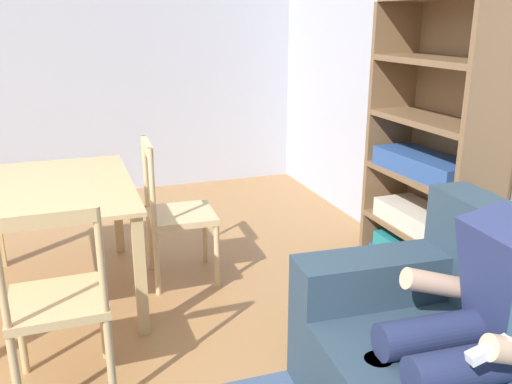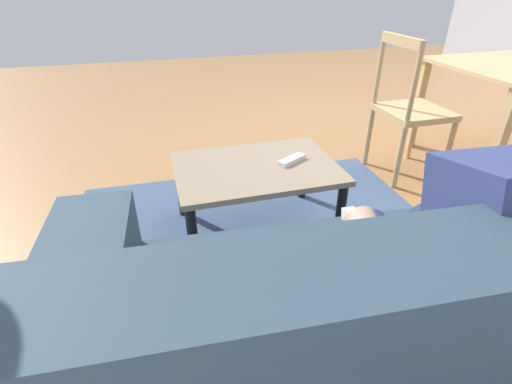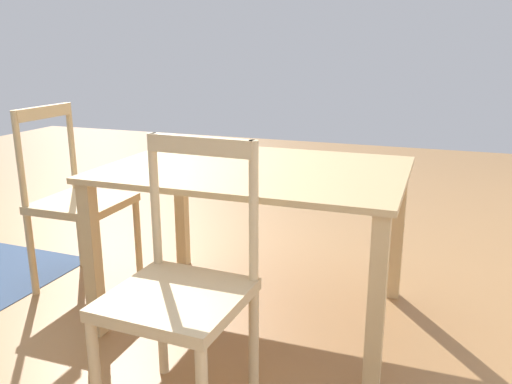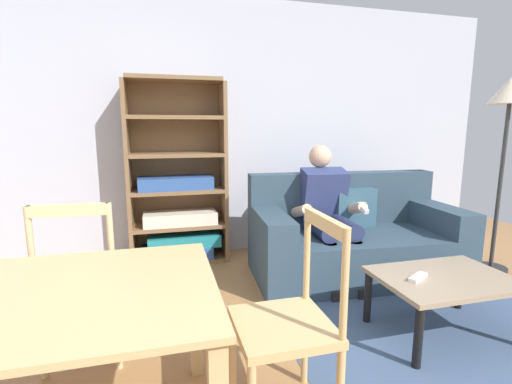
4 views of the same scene
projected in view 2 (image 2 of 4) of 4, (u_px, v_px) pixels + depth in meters
The scene contains 7 objects.
ground_plane at pixel (362, 147), 3.16m from camera, with size 8.36×8.36×0.00m, color #9E7042.
couch at pixel (368, 339), 1.12m from camera, with size 1.87×1.02×0.90m.
person_lounging at pixel (473, 263), 1.01m from camera, with size 0.61×0.90×1.17m.
coffee_table at pixel (256, 175), 2.00m from camera, with size 0.84×0.59×0.39m.
tv_remote at pixel (292, 160), 2.01m from camera, with size 0.05×0.17×0.02m, color white.
dining_chair_facing_couch at pixel (410, 111), 2.54m from camera, with size 0.42×0.42×0.94m.
area_rug at pixel (256, 227), 2.17m from camera, with size 2.00×1.40×0.01m, color #3D5170.
Camera 2 is at (1.65, 2.57, 1.27)m, focal length 26.58 mm.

